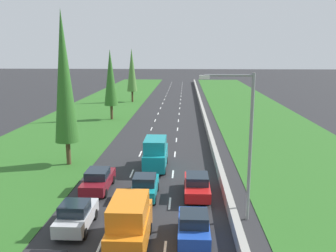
{
  "coord_description": "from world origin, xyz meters",
  "views": [
    {
      "loc": [
        2.73,
        -2.04,
        10.21
      ],
      "look_at": [
        0.61,
        42.22,
        0.99
      ],
      "focal_mm": 38.6,
      "sensor_mm": 36.0,
      "label": 1
    }
  ],
  "objects_px": {
    "teal_hatchback_centre_lane": "(145,186)",
    "poplar_tree_third": "(111,78)",
    "poplar_tree_fourth": "(132,70)",
    "poplar_tree_second": "(64,77)",
    "teal_van_centre_lane": "(156,154)",
    "blue_hatchback_right_lane": "(194,226)",
    "maroon_sedan_left_lane": "(98,180)",
    "silver_hatchback_left_lane": "(76,216)",
    "street_light_mast": "(245,137)",
    "red_sedan_right_lane": "(197,185)",
    "orange_van_centre_lane": "(130,224)"
  },
  "relations": [
    {
      "from": "maroon_sedan_left_lane",
      "to": "poplar_tree_fourth",
      "type": "bearing_deg",
      "value": 95.23
    },
    {
      "from": "teal_van_centre_lane",
      "to": "street_light_mast",
      "type": "relative_size",
      "value": 0.54
    },
    {
      "from": "orange_van_centre_lane",
      "to": "maroon_sedan_left_lane",
      "type": "xyz_separation_m",
      "value": [
        -3.6,
        7.99,
        -0.59
      ]
    },
    {
      "from": "teal_hatchback_centre_lane",
      "to": "poplar_tree_second",
      "type": "height_order",
      "value": "poplar_tree_second"
    },
    {
      "from": "orange_van_centre_lane",
      "to": "poplar_tree_third",
      "type": "xyz_separation_m",
      "value": [
        -8.31,
        36.32,
        4.9
      ]
    },
    {
      "from": "teal_van_centre_lane",
      "to": "maroon_sedan_left_lane",
      "type": "height_order",
      "value": "teal_van_centre_lane"
    },
    {
      "from": "street_light_mast",
      "to": "teal_van_centre_lane",
      "type": "bearing_deg",
      "value": 122.8
    },
    {
      "from": "poplar_tree_second",
      "to": "street_light_mast",
      "type": "relative_size",
      "value": 1.54
    },
    {
      "from": "teal_van_centre_lane",
      "to": "maroon_sedan_left_lane",
      "type": "xyz_separation_m",
      "value": [
        -3.87,
        -5.17,
        -0.59
      ]
    },
    {
      "from": "teal_van_centre_lane",
      "to": "silver_hatchback_left_lane",
      "type": "height_order",
      "value": "teal_van_centre_lane"
    },
    {
      "from": "maroon_sedan_left_lane",
      "to": "poplar_tree_second",
      "type": "xyz_separation_m",
      "value": [
        -4.18,
        6.07,
        7.15
      ]
    },
    {
      "from": "orange_van_centre_lane",
      "to": "poplar_tree_fourth",
      "type": "xyz_separation_m",
      "value": [
        -7.97,
        55.72,
        5.04
      ]
    },
    {
      "from": "poplar_tree_third",
      "to": "blue_hatchback_right_lane",
      "type": "bearing_deg",
      "value": -71.72
    },
    {
      "from": "maroon_sedan_left_lane",
      "to": "poplar_tree_second",
      "type": "relative_size",
      "value": 0.33
    },
    {
      "from": "teal_van_centre_lane",
      "to": "teal_hatchback_centre_lane",
      "type": "bearing_deg",
      "value": -92.01
    },
    {
      "from": "red_sedan_right_lane",
      "to": "poplar_tree_fourth",
      "type": "xyz_separation_m",
      "value": [
        -11.69,
        48.47,
        5.62
      ]
    },
    {
      "from": "red_sedan_right_lane",
      "to": "maroon_sedan_left_lane",
      "type": "relative_size",
      "value": 1.0
    },
    {
      "from": "teal_hatchback_centre_lane",
      "to": "red_sedan_right_lane",
      "type": "height_order",
      "value": "teal_hatchback_centre_lane"
    },
    {
      "from": "orange_van_centre_lane",
      "to": "poplar_tree_second",
      "type": "bearing_deg",
      "value": 118.99
    },
    {
      "from": "teal_van_centre_lane",
      "to": "red_sedan_right_lane",
      "type": "height_order",
      "value": "teal_van_centre_lane"
    },
    {
      "from": "poplar_tree_fourth",
      "to": "teal_hatchback_centre_lane",
      "type": "bearing_deg",
      "value": -80.7
    },
    {
      "from": "blue_hatchback_right_lane",
      "to": "poplar_tree_second",
      "type": "distance_m",
      "value": 18.58
    },
    {
      "from": "poplar_tree_fourth",
      "to": "maroon_sedan_left_lane",
      "type": "bearing_deg",
      "value": -84.77
    },
    {
      "from": "poplar_tree_second",
      "to": "street_light_mast",
      "type": "distance_m",
      "value": 17.75
    },
    {
      "from": "teal_hatchback_centre_lane",
      "to": "silver_hatchback_left_lane",
      "type": "height_order",
      "value": "same"
    },
    {
      "from": "blue_hatchback_right_lane",
      "to": "poplar_tree_second",
      "type": "bearing_deg",
      "value": 130.47
    },
    {
      "from": "teal_hatchback_centre_lane",
      "to": "poplar_tree_third",
      "type": "distance_m",
      "value": 31.19
    },
    {
      "from": "red_sedan_right_lane",
      "to": "teal_van_centre_lane",
      "type": "bearing_deg",
      "value": 120.28
    },
    {
      "from": "orange_van_centre_lane",
      "to": "street_light_mast",
      "type": "distance_m",
      "value": 8.3
    },
    {
      "from": "silver_hatchback_left_lane",
      "to": "street_light_mast",
      "type": "distance_m",
      "value": 10.89
    },
    {
      "from": "silver_hatchback_left_lane",
      "to": "blue_hatchback_right_lane",
      "type": "relative_size",
      "value": 1.0
    },
    {
      "from": "poplar_tree_fourth",
      "to": "poplar_tree_second",
      "type": "bearing_deg",
      "value": -89.74
    },
    {
      "from": "teal_hatchback_centre_lane",
      "to": "street_light_mast",
      "type": "height_order",
      "value": "street_light_mast"
    },
    {
      "from": "blue_hatchback_right_lane",
      "to": "street_light_mast",
      "type": "height_order",
      "value": "street_light_mast"
    },
    {
      "from": "teal_hatchback_centre_lane",
      "to": "poplar_tree_third",
      "type": "xyz_separation_m",
      "value": [
        -8.36,
        29.54,
        5.46
      ]
    },
    {
      "from": "silver_hatchback_left_lane",
      "to": "poplar_tree_fourth",
      "type": "height_order",
      "value": "poplar_tree_fourth"
    },
    {
      "from": "red_sedan_right_lane",
      "to": "street_light_mast",
      "type": "height_order",
      "value": "street_light_mast"
    },
    {
      "from": "silver_hatchback_left_lane",
      "to": "street_light_mast",
      "type": "relative_size",
      "value": 0.43
    },
    {
      "from": "teal_hatchback_centre_lane",
      "to": "maroon_sedan_left_lane",
      "type": "distance_m",
      "value": 3.84
    },
    {
      "from": "teal_hatchback_centre_lane",
      "to": "maroon_sedan_left_lane",
      "type": "height_order",
      "value": "teal_hatchback_centre_lane"
    },
    {
      "from": "poplar_tree_second",
      "to": "poplar_tree_third",
      "type": "height_order",
      "value": "poplar_tree_second"
    },
    {
      "from": "blue_hatchback_right_lane",
      "to": "maroon_sedan_left_lane",
      "type": "relative_size",
      "value": 0.87
    },
    {
      "from": "orange_van_centre_lane",
      "to": "maroon_sedan_left_lane",
      "type": "bearing_deg",
      "value": 114.26
    },
    {
      "from": "blue_hatchback_right_lane",
      "to": "poplar_tree_third",
      "type": "height_order",
      "value": "poplar_tree_third"
    },
    {
      "from": "poplar_tree_third",
      "to": "teal_van_centre_lane",
      "type": "bearing_deg",
      "value": -69.66
    },
    {
      "from": "red_sedan_right_lane",
      "to": "street_light_mast",
      "type": "distance_m",
      "value": 6.26
    },
    {
      "from": "poplar_tree_third",
      "to": "street_light_mast",
      "type": "xyz_separation_m",
      "value": [
        14.68,
        -32.62,
        -1.06
      ]
    },
    {
      "from": "blue_hatchback_right_lane",
      "to": "red_sedan_right_lane",
      "type": "height_order",
      "value": "blue_hatchback_right_lane"
    },
    {
      "from": "teal_hatchback_centre_lane",
      "to": "orange_van_centre_lane",
      "type": "bearing_deg",
      "value": -90.38
    },
    {
      "from": "maroon_sedan_left_lane",
      "to": "street_light_mast",
      "type": "xyz_separation_m",
      "value": [
        9.97,
        -4.29,
        4.42
      ]
    }
  ]
}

